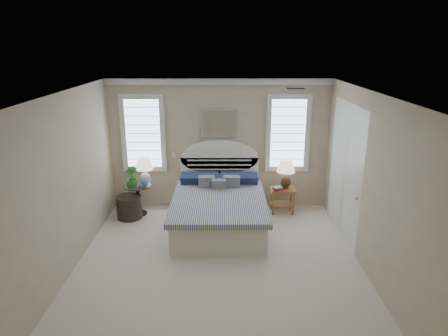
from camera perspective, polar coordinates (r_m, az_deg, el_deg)
floor at (r=6.45m, az=-0.82°, el=-14.02°), size 4.50×5.00×0.01m
ceiling at (r=5.54m, az=-0.94°, el=10.55°), size 4.50×5.00×0.01m
wall_back at (r=8.25m, az=-0.68°, el=3.31°), size 4.50×0.02×2.70m
wall_left at (r=6.30m, az=-21.82°, el=-2.51°), size 0.02×5.00×2.70m
wall_right at (r=6.25m, az=20.25°, el=-2.49°), size 0.02×5.00×2.70m
crown_molding at (r=7.99m, az=-0.71°, el=12.25°), size 4.50×0.08×0.12m
hvac_vent at (r=6.43m, az=10.11°, el=11.08°), size 0.30×0.20×0.02m
switch_plate at (r=8.35m, az=-7.21°, el=1.92°), size 0.08×0.01×0.12m
window_left at (r=8.33m, az=-11.45°, el=4.87°), size 0.90×0.06×1.60m
window_right at (r=8.28m, az=9.09°, el=4.92°), size 0.90×0.06×1.60m
painting at (r=8.11m, az=-0.69°, el=6.46°), size 0.74×0.04×0.58m
closet_door at (r=7.36m, az=16.87°, el=-0.43°), size 0.02×1.80×2.40m
bed at (r=7.57m, az=-0.71°, el=-5.74°), size 1.72×2.28×1.47m
side_table_left at (r=8.30m, az=-12.18°, el=-4.01°), size 0.56×0.56×0.63m
nightstand_right at (r=8.30m, az=8.36°, el=-3.78°), size 0.50×0.40×0.53m
floor_pot at (r=8.23m, az=-13.38°, el=-5.46°), size 0.66×0.66×0.45m
lamp_left at (r=8.10m, az=-11.29°, el=-0.05°), size 0.35×0.35×0.57m
lamp_right at (r=8.15m, az=8.83°, el=-0.41°), size 0.44×0.44×0.60m
potted_plant at (r=8.02m, az=-13.08°, el=-1.32°), size 0.28×0.28×0.43m
books_left at (r=8.06m, az=-11.55°, el=-2.61°), size 0.17×0.13×0.04m
books_right at (r=8.10m, az=7.70°, el=-2.93°), size 0.21×0.18×0.08m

